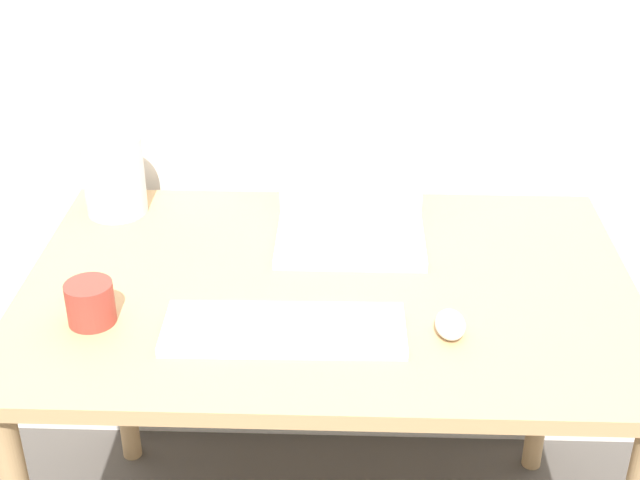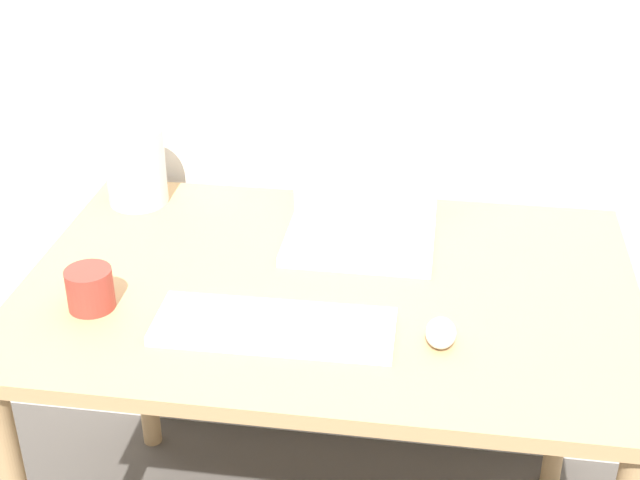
{
  "view_description": "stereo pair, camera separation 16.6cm",
  "coord_description": "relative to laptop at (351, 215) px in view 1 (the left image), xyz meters",
  "views": [
    {
      "loc": [
        0.03,
        -1.08,
        1.68
      ],
      "look_at": [
        -0.02,
        0.38,
        0.87
      ],
      "focal_mm": 50.0,
      "sensor_mm": 36.0,
      "label": 1
    },
    {
      "loc": [
        0.2,
        -1.06,
        1.68
      ],
      "look_at": [
        -0.02,
        0.38,
        0.87
      ],
      "focal_mm": 50.0,
      "sensor_mm": 36.0,
      "label": 2
    }
  ],
  "objects": [
    {
      "name": "vase",
      "position": [
        -0.52,
        0.1,
        0.07
      ],
      "size": [
        0.13,
        0.13,
        0.25
      ],
      "color": "silver",
      "rests_on": "desk"
    },
    {
      "name": "mug",
      "position": [
        -0.46,
        -0.33,
        -0.01
      ],
      "size": [
        0.09,
        0.09,
        0.08
      ],
      "color": "#9E382D",
      "rests_on": "desk"
    },
    {
      "name": "laptop",
      "position": [
        0.0,
        0.0,
        0.0
      ],
      "size": [
        0.31,
        0.23,
        0.24
      ],
      "color": "white",
      "rests_on": "desk"
    },
    {
      "name": "desk",
      "position": [
        -0.04,
        -0.18,
        -0.15
      ],
      "size": [
        1.18,
        0.79,
        0.77
      ],
      "color": "tan",
      "rests_on": "ground_plane"
    },
    {
      "name": "mouse",
      "position": [
        0.18,
        -0.35,
        -0.03
      ],
      "size": [
        0.05,
        0.08,
        0.04
      ],
      "color": "silver",
      "rests_on": "desk"
    },
    {
      "name": "keyboard",
      "position": [
        -0.12,
        -0.36,
        -0.04
      ],
      "size": [
        0.43,
        0.16,
        0.02
      ],
      "color": "white",
      "rests_on": "desk"
    }
  ]
}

